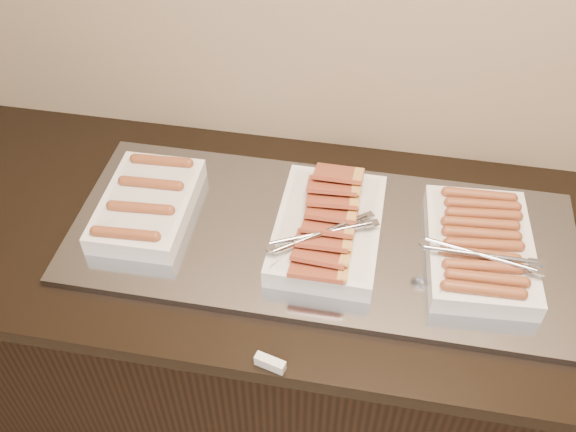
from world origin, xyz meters
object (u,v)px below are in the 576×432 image
object	(u,v)px
dish_left	(148,204)
dish_right	(480,247)
counter	(311,343)
dish_center	(328,227)
warming_tray	(321,238)

from	to	relation	value
dish_left	dish_right	size ratio (longest dim) A/B	0.88
counter	dish_right	size ratio (longest dim) A/B	5.62
counter	dish_center	size ratio (longest dim) A/B	5.41
dish_center	dish_right	world-z (taller)	dish_center
dish_left	dish_right	xyz separation A→B (m)	(0.79, -0.00, 0.01)
dish_left	dish_right	bearing A→B (deg)	-1.40
dish_left	dish_center	bearing A→B (deg)	-1.62
dish_right	warming_tray	bearing A→B (deg)	175.51
counter	warming_tray	xyz separation A→B (m)	(0.01, 0.00, 0.46)
warming_tray	dish_right	distance (m)	0.37
dish_center	dish_right	distance (m)	0.35
dish_left	dish_center	world-z (taller)	dish_center
counter	dish_center	world-z (taller)	dish_center
counter	dish_center	bearing A→B (deg)	-8.21
warming_tray	dish_center	bearing A→B (deg)	-16.24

